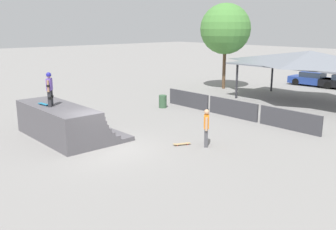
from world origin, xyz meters
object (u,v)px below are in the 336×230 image
object	(u,v)px
skateboard_on_deck	(44,104)
tree_far_back	(225,29)
skater_on_deck	(50,87)
skateboard_on_ground	(181,144)
trash_bin	(163,101)
bystander_walking	(206,126)
parked_car_blue	(313,79)

from	to	relation	value
skateboard_on_deck	tree_far_back	world-z (taller)	tree_far_back
skater_on_deck	skateboard_on_ground	size ratio (longest dim) A/B	1.95
trash_bin	skater_on_deck	bearing A→B (deg)	-78.13
skateboard_on_ground	tree_far_back	distance (m)	17.21
tree_far_back	trash_bin	world-z (taller)	tree_far_back
skateboard_on_deck	skateboard_on_ground	xyz separation A→B (m)	(5.28, 4.14, -1.63)
bystander_walking	skater_on_deck	bearing A→B (deg)	86.68
parked_car_blue	skateboard_on_ground	bearing A→B (deg)	-81.29
trash_bin	tree_far_back	bearing A→B (deg)	104.67
bystander_walking	tree_far_back	distance (m)	16.83
skateboard_on_deck	bystander_walking	bearing A→B (deg)	31.58
skateboard_on_deck	skater_on_deck	bearing A→B (deg)	11.84
skateboard_on_deck	parked_car_blue	world-z (taller)	skateboard_on_deck
trash_bin	parked_car_blue	xyz separation A→B (m)	(2.07, 16.39, 0.18)
skater_on_deck	tree_far_back	world-z (taller)	tree_far_back
tree_far_back	bystander_walking	bearing A→B (deg)	-52.73
bystander_walking	skateboard_on_ground	distance (m)	1.44
skater_on_deck	trash_bin	size ratio (longest dim) A/B	1.91
skater_on_deck	parked_car_blue	distance (m)	25.10
skater_on_deck	skateboard_on_ground	distance (m)	6.76
skater_on_deck	skateboard_on_deck	world-z (taller)	skater_on_deck
skateboard_on_ground	skateboard_on_deck	bearing A→B (deg)	-29.31
tree_far_back	parked_car_blue	xyz separation A→B (m)	(4.45, 7.29, -4.48)
bystander_walking	skateboard_on_ground	world-z (taller)	bystander_walking
bystander_walking	trash_bin	bearing A→B (deg)	19.36
skateboard_on_ground	trash_bin	world-z (taller)	trash_bin
tree_far_back	parked_car_blue	world-z (taller)	tree_far_back
skater_on_deck	bystander_walking	size ratio (longest dim) A/B	0.94
trash_bin	skateboard_on_deck	bearing A→B (deg)	-81.01
skateboard_on_deck	parked_car_blue	bearing A→B (deg)	81.26
skater_on_deck	skateboard_on_ground	bearing A→B (deg)	77.03
skater_on_deck	trash_bin	xyz separation A→B (m)	(-1.82, 8.64, -2.14)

